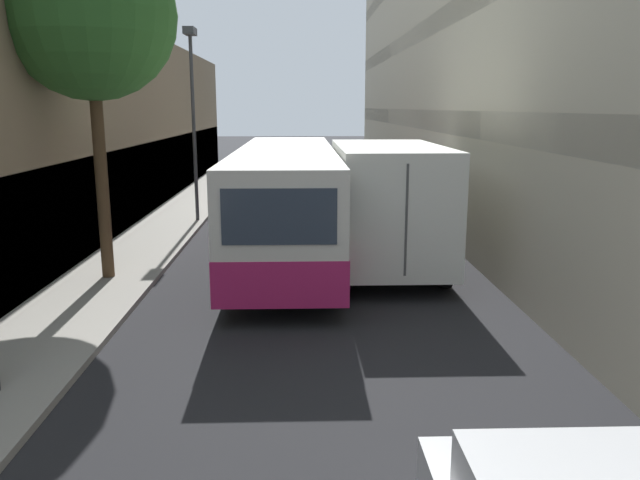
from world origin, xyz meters
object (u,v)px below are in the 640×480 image
at_px(bus, 287,199).
at_px(panel_van, 268,172).
at_px(box_truck, 384,201).
at_px(street_lamp, 192,88).
at_px(street_tree_left, 90,14).

relative_size(bus, panel_van, 2.68).
distance_m(bus, box_truck, 2.72).
xyz_separation_m(street_lamp, street_tree_left, (-0.89, -7.47, 1.33)).
bearing_deg(street_lamp, panel_van, 74.07).
relative_size(box_truck, street_tree_left, 0.95).
height_order(panel_van, street_lamp, street_lamp).
distance_m(panel_van, street_tree_left, 15.99).
relative_size(bus, street_lamp, 1.84).
bearing_deg(street_tree_left, box_truck, 12.43).
bearing_deg(panel_van, box_truck, -74.78).
xyz_separation_m(box_truck, street_tree_left, (-6.67, -1.47, 4.32)).
height_order(bus, street_tree_left, street_tree_left).
xyz_separation_m(box_truck, panel_van, (-3.65, 13.43, -0.64)).
xyz_separation_m(bus, street_tree_left, (-4.15, -2.49, 4.41)).
bearing_deg(box_truck, panel_van, 105.22).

